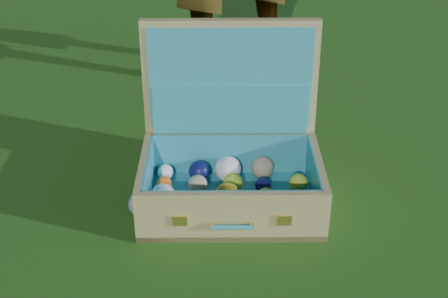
% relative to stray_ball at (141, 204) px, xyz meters
% --- Properties ---
extents(ground, '(60.00, 60.00, 0.00)m').
position_rel_stray_ball_xyz_m(ground, '(0.37, -0.02, -0.04)').
color(ground, '#215114').
rests_on(ground, ground).
extents(stray_ball, '(0.07, 0.07, 0.07)m').
position_rel_stray_ball_xyz_m(stray_ball, '(0.00, 0.00, 0.00)').
color(stray_ball, teal).
rests_on(stray_ball, ground).
extents(suitcase, '(0.61, 0.52, 0.50)m').
position_rel_stray_ball_xyz_m(suitcase, '(0.28, 0.03, 0.11)').
color(suitcase, tan).
rests_on(suitcase, ground).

